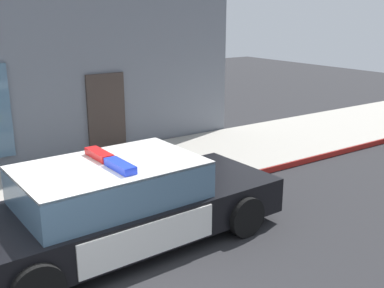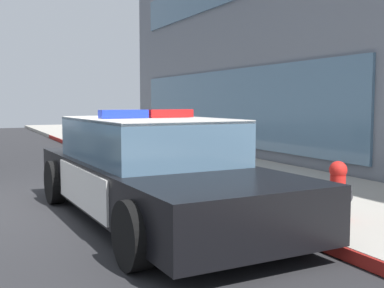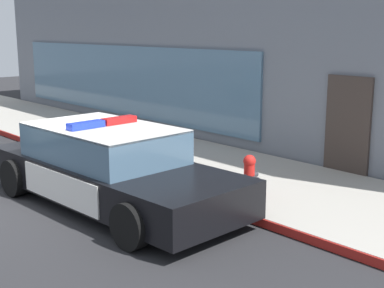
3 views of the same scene
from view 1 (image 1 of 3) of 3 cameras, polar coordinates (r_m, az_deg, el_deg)
The scene contains 3 objects.
curb_red_paint at distance 8.12m, azimuth -22.05°, elevation -10.65°, with size 28.80×0.04×0.14m, color maroon.
police_cruiser at distance 7.29m, azimuth -8.91°, elevation -7.44°, with size 5.27×2.29×1.49m.
fire_hydrant at distance 9.56m, azimuth -5.18°, elevation -2.66°, with size 0.34×0.39×0.73m.
Camera 1 is at (-1.28, -5.09, 3.57)m, focal length 42.93 mm.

